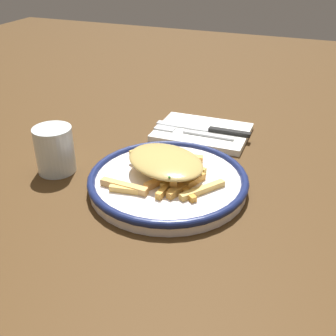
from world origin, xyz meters
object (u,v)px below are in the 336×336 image
Objects in this scene: fries_heap at (167,165)px; napkin at (202,132)px; water_glass at (55,150)px; plate at (168,181)px; knife at (211,130)px; fork at (193,133)px.

napkin is at bearing 1.41° from fries_heap.
plate is at bearing -84.95° from water_glass.
fries_heap is at bearing 176.52° from knife.
fries_heap is at bearing 32.22° from plate.
plate is at bearing 177.90° from knife.
fork is at bearing 5.22° from fries_heap.
fries_heap is 0.21m from water_glass.
plate is 0.23m from knife.
water_glass is (-0.25, 0.20, 0.04)m from napkin.
fork is at bearing -41.03° from water_glass.
water_glass reaches higher than knife.
fries_heap is 0.22m from knife.
fries_heap is 0.20m from fork.
napkin is 0.32m from water_glass.
plate is 0.03m from fries_heap.
knife reaches higher than napkin.
plate is at bearing -173.57° from fork.
plate is 3.21× the size of water_glass.
fork is (0.20, 0.02, 0.00)m from plate.
water_glass is at bearing 138.97° from fork.
knife is at bearing -47.75° from fork.
knife is (0.22, -0.01, -0.02)m from fries_heap.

